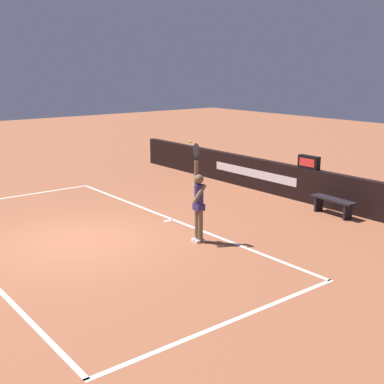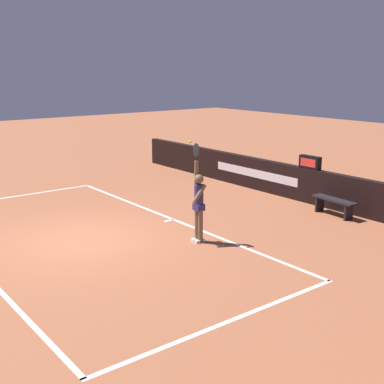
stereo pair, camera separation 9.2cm
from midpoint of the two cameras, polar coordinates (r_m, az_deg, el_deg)
name	(u,v)px [view 1 (the left image)]	position (r m, az deg, el deg)	size (l,w,h in m)	color
ground_plane	(80,240)	(12.78, -12.72, -5.34)	(60.00, 60.00, 0.00)	#9B5638
court_lines	(87,239)	(12.86, -11.93, -5.17)	(10.70, 5.42, 0.00)	white
back_wall	(281,180)	(16.91, 9.86, 1.39)	(15.15, 0.25, 1.08)	black
speed_display	(309,162)	(16.08, 12.84, 3.29)	(0.73, 0.20, 0.40)	black
tennis_player	(199,202)	(12.12, 0.53, -1.13)	(0.43, 0.40, 2.41)	brown
tennis_ball	(190,142)	(11.83, -0.44, 5.64)	(0.07, 0.07, 0.07)	#C7E22B
courtside_bench_near	(333,203)	(15.01, 15.40, -1.17)	(1.42, 0.47, 0.49)	black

